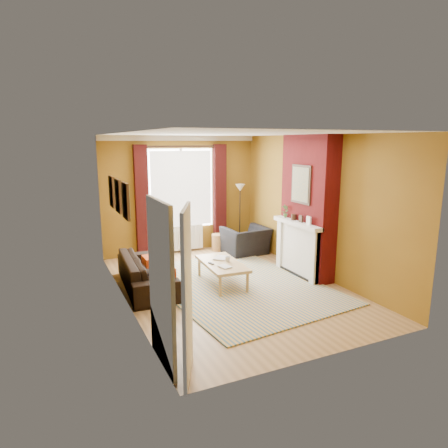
{
  "coord_description": "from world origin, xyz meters",
  "views": [
    {
      "loc": [
        -3.06,
        -6.4,
        2.68
      ],
      "look_at": [
        0.0,
        0.25,
        1.15
      ],
      "focal_mm": 32.0,
      "sensor_mm": 36.0,
      "label": 1
    }
  ],
  "objects_px": {
    "coffee_table": "(222,265)",
    "floor_lamp": "(240,198)",
    "armchair": "(246,241)",
    "wicker_stool": "(218,242)",
    "sofa": "(147,272)"
  },
  "relations": [
    {
      "from": "wicker_stool",
      "to": "floor_lamp",
      "type": "distance_m",
      "value": 1.23
    },
    {
      "from": "sofa",
      "to": "coffee_table",
      "type": "height_order",
      "value": "sofa"
    },
    {
      "from": "sofa",
      "to": "floor_lamp",
      "type": "xyz_separation_m",
      "value": [
        2.85,
        1.81,
        0.98
      ]
    },
    {
      "from": "coffee_table",
      "to": "floor_lamp",
      "type": "distance_m",
      "value": 2.84
    },
    {
      "from": "sofa",
      "to": "coffee_table",
      "type": "distance_m",
      "value": 1.41
    },
    {
      "from": "armchair",
      "to": "coffee_table",
      "type": "bearing_deg",
      "value": 45.87
    },
    {
      "from": "wicker_stool",
      "to": "floor_lamp",
      "type": "relative_size",
      "value": 0.25
    },
    {
      "from": "armchair",
      "to": "coffee_table",
      "type": "xyz_separation_m",
      "value": [
        -1.39,
        -1.66,
        0.06
      ]
    },
    {
      "from": "sofa",
      "to": "armchair",
      "type": "xyz_separation_m",
      "value": [
        2.73,
        1.24,
        0.03
      ]
    },
    {
      "from": "sofa",
      "to": "wicker_stool",
      "type": "height_order",
      "value": "sofa"
    },
    {
      "from": "coffee_table",
      "to": "floor_lamp",
      "type": "bearing_deg",
      "value": 59.05
    },
    {
      "from": "sofa",
      "to": "wicker_stool",
      "type": "distance_m",
      "value": 2.89
    },
    {
      "from": "armchair",
      "to": "coffee_table",
      "type": "height_order",
      "value": "armchair"
    },
    {
      "from": "floor_lamp",
      "to": "wicker_stool",
      "type": "bearing_deg",
      "value": 180.0
    },
    {
      "from": "armchair",
      "to": "floor_lamp",
      "type": "distance_m",
      "value": 1.12
    }
  ]
}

